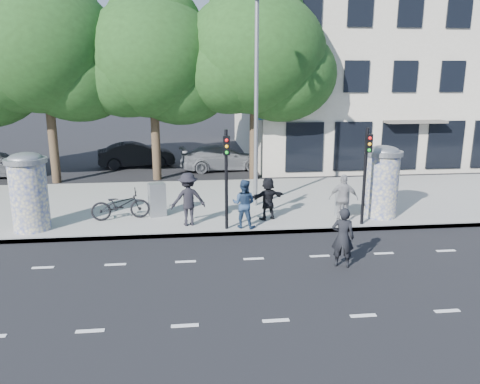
{
  "coord_description": "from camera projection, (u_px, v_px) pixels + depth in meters",
  "views": [
    {
      "loc": [
        -1.8,
        -11.38,
        5.28
      ],
      "look_at": [
        -0.18,
        3.5,
        1.52
      ],
      "focal_mm": 35.0,
      "sensor_mm": 36.0,
      "label": 1
    }
  ],
  "objects": [
    {
      "name": "tree_near_left",
      "position": [
        152.0,
        58.0,
        22.85
      ],
      "size": [
        6.8,
        6.8,
        8.97
      ],
      "color": "#38281C",
      "rests_on": "ground"
    },
    {
      "name": "ad_column_right",
      "position": [
        382.0,
        180.0,
        17.16
      ],
      "size": [
        1.36,
        1.36,
        2.65
      ],
      "color": "beige",
      "rests_on": "sidewalk"
    },
    {
      "name": "lane_dash_near",
      "position": [
        276.0,
        321.0,
        10.33
      ],
      "size": [
        32.0,
        0.12,
        0.01
      ],
      "primitive_type": "cube",
      "color": "silver",
      "rests_on": "ground"
    },
    {
      "name": "ped_f",
      "position": [
        268.0,
        198.0,
        16.92
      ],
      "size": [
        1.54,
        0.98,
        1.56
      ],
      "primitive_type": "imported",
      "rotation": [
        0.0,
        0.0,
        3.48
      ],
      "color": "black",
      "rests_on": "sidewalk"
    },
    {
      "name": "street_lamp",
      "position": [
        257.0,
        88.0,
        17.77
      ],
      "size": [
        0.25,
        0.93,
        8.0
      ],
      "color": "slate",
      "rests_on": "sidewalk"
    },
    {
      "name": "tree_mid_left",
      "position": [
        44.0,
        48.0,
        22.03
      ],
      "size": [
        7.2,
        7.2,
        9.57
      ],
      "color": "#38281C",
      "rests_on": "ground"
    },
    {
      "name": "bicycle",
      "position": [
        120.0,
        205.0,
        16.97
      ],
      "size": [
        1.07,
        2.17,
        1.09
      ],
      "primitive_type": "imported",
      "rotation": [
        0.0,
        0.0,
        1.74
      ],
      "color": "black",
      "rests_on": "sidewalk"
    },
    {
      "name": "tree_center",
      "position": [
        254.0,
        53.0,
        22.93
      ],
      "size": [
        7.0,
        7.0,
        9.3
      ],
      "color": "#38281C",
      "rests_on": "ground"
    },
    {
      "name": "cabinet_right",
      "position": [
        342.0,
        202.0,
        17.38
      ],
      "size": [
        0.59,
        0.49,
        1.06
      ],
      "primitive_type": "cube",
      "rotation": [
        0.0,
        0.0,
        -0.28
      ],
      "color": "gray",
      "rests_on": "sidewalk"
    },
    {
      "name": "ped_d",
      "position": [
        188.0,
        199.0,
        16.24
      ],
      "size": [
        1.3,
        0.88,
        1.87
      ],
      "primitive_type": "imported",
      "rotation": [
        0.0,
        0.0,
        3.3
      ],
      "color": "black",
      "rests_on": "sidewalk"
    },
    {
      "name": "man_road",
      "position": [
        343.0,
        237.0,
        13.07
      ],
      "size": [
        0.73,
        0.61,
        1.72
      ],
      "primitive_type": "imported",
      "rotation": [
        0.0,
        0.0,
        2.78
      ],
      "color": "black",
      "rests_on": "ground"
    },
    {
      "name": "cabinet_left",
      "position": [
        157.0,
        200.0,
        17.37
      ],
      "size": [
        0.7,
        0.59,
        1.25
      ],
      "primitive_type": "cube",
      "rotation": [
        0.0,
        0.0,
        0.29
      ],
      "color": "gray",
      "rests_on": "sidewalk"
    },
    {
      "name": "ped_c",
      "position": [
        244.0,
        204.0,
        16.0
      ],
      "size": [
        0.99,
        0.89,
        1.69
      ],
      "primitive_type": "imported",
      "rotation": [
        0.0,
        0.0,
        2.78
      ],
      "color": "navy",
      "rests_on": "sidewalk"
    },
    {
      "name": "ad_column_left",
      "position": [
        29.0,
        190.0,
        15.66
      ],
      "size": [
        1.36,
        1.36,
        2.65
      ],
      "color": "beige",
      "rests_on": "sidewalk"
    },
    {
      "name": "car_mid",
      "position": [
        136.0,
        155.0,
        27.46
      ],
      "size": [
        2.32,
        4.58,
        1.44
      ],
      "primitive_type": "imported",
      "rotation": [
        0.0,
        0.0,
        1.76
      ],
      "color": "black",
      "rests_on": "ground"
    },
    {
      "name": "curb",
      "position": [
        245.0,
        233.0,
        15.86
      ],
      "size": [
        40.0,
        0.1,
        0.16
      ],
      "primitive_type": "cube",
      "color": "slate",
      "rests_on": "ground"
    },
    {
      "name": "car_right",
      "position": [
        222.0,
        158.0,
        26.56
      ],
      "size": [
        2.57,
        4.97,
        1.38
      ],
      "primitive_type": "imported",
      "rotation": [
        0.0,
        0.0,
        1.71
      ],
      "color": "slate",
      "rests_on": "ground"
    },
    {
      "name": "traffic_pole_far",
      "position": [
        366.0,
        166.0,
        16.01
      ],
      "size": [
        0.22,
        0.31,
        3.4
      ],
      "color": "black",
      "rests_on": "sidewalk"
    },
    {
      "name": "sidewalk",
      "position": [
        234.0,
        202.0,
        19.66
      ],
      "size": [
        40.0,
        8.0,
        0.15
      ],
      "primitive_type": "cube",
      "color": "gray",
      "rests_on": "ground"
    },
    {
      "name": "traffic_pole_near",
      "position": [
        226.0,
        169.0,
        15.5
      ],
      "size": [
        0.22,
        0.31,
        3.4
      ],
      "color": "black",
      "rests_on": "sidewalk"
    },
    {
      "name": "ped_e",
      "position": [
        344.0,
        198.0,
        16.6
      ],
      "size": [
        1.14,
        0.84,
        1.73
      ],
      "primitive_type": "imported",
      "rotation": [
        0.0,
        0.0,
        2.86
      ],
      "color": "gray",
      "rests_on": "sidewalk"
    },
    {
      "name": "lane_dash_far",
      "position": [
        254.0,
        259.0,
        13.8
      ],
      "size": [
        32.0,
        0.12,
        0.01
      ],
      "primitive_type": "cube",
      "color": "silver",
      "rests_on": "ground"
    },
    {
      "name": "ground",
      "position": [
        261.0,
        279.0,
        12.45
      ],
      "size": [
        120.0,
        120.0,
        0.0
      ],
      "primitive_type": "plane",
      "color": "black",
      "rests_on": "ground"
    },
    {
      "name": "building",
      "position": [
        393.0,
        64.0,
        31.53
      ],
      "size": [
        20.3,
        15.85,
        12.0
      ],
      "color": "#B8AF9A",
      "rests_on": "ground"
    }
  ]
}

